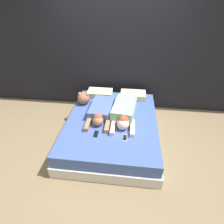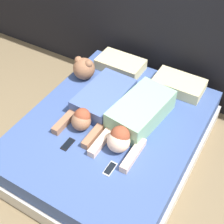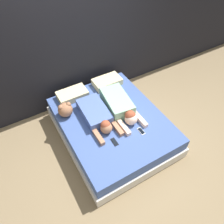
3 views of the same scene
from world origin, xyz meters
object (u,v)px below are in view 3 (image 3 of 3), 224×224
Objects in this scene: person_left at (97,116)px; pillow_head_right at (107,82)px; plush_toy at (65,110)px; bed at (112,126)px; cell_phone_left at (115,142)px; person_right at (120,106)px; pillow_head_left at (72,95)px; cell_phone_right at (141,131)px.

pillow_head_right is at bearing 50.31° from person_left.
bed is at bearing -35.89° from plush_toy.
person_left is 0.53m from plush_toy.
plush_toy is (-0.98, -0.35, 0.07)m from pillow_head_right.
plush_toy is (-0.41, 0.34, 0.04)m from person_left.
bed is 0.38m from person_left.
person_left is at bearing -129.69° from pillow_head_right.
bed is 3.86× the size of pillow_head_right.
pillow_head_right is at bearing 65.36° from cell_phone_left.
person_right reaches higher than person_left.
pillow_head_left reaches higher than bed.
plush_toy is at bearing -127.31° from pillow_head_left.
person_left is at bearing -40.17° from plush_toy.
person_right is 0.91m from plush_toy.
person_left is at bearing 129.43° from cell_phone_right.
cell_phone_right is (0.61, -1.27, -0.06)m from pillow_head_left.
pillow_head_right reaches higher than cell_phone_right.
plush_toy reaches higher than bed.
cell_phone_left is 0.99m from plush_toy.
bed is at bearing -157.03° from person_right.
pillow_head_left is 1.41m from cell_phone_right.
person_left is (-0.57, -0.69, 0.02)m from pillow_head_right.
plush_toy is at bearing -160.42° from pillow_head_right.
person_left reaches higher than pillow_head_right.
person_left is at bearing -78.51° from pillow_head_left.
cell_phone_left is at bearing -114.64° from pillow_head_right.
pillow_head_right is 0.90m from person_left.
person_left reaches higher than cell_phone_left.
pillow_head_right reaches higher than cell_phone_left.
person_left is 6.37× the size of cell_phone_right.
cell_phone_left is 0.59× the size of plush_toy.
person_right is 0.57m from cell_phone_right.
person_left is (-0.22, 0.11, 0.30)m from bed.
person_right is at bearing -23.57° from plush_toy.
cell_phone_right is at bearing -46.25° from plush_toy.
bed is 2.15× the size of person_left.
pillow_head_left is 2.07× the size of plush_toy.
bed is 13.67× the size of cell_phone_left.
pillow_head_right is 1.27m from cell_phone_right.
person_right is 0.68m from cell_phone_left.
pillow_head_left is at bearing 180.00° from pillow_head_right.
bed is 0.84m from plush_toy.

